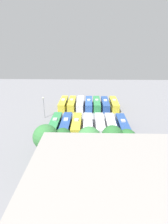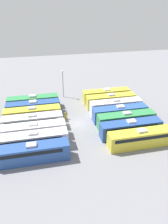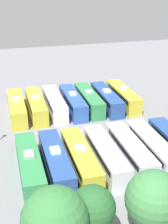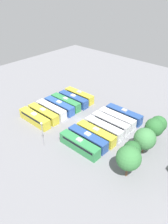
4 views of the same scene
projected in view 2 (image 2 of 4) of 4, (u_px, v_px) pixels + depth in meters
ground_plane at (78, 124)px, 46.55m from camera, size 127.05×127.05×0.00m
bus_0 at (141, 138)px, 39.02m from camera, size 2.62×12.03×3.38m
bus_1 at (131, 128)px, 41.93m from camera, size 2.62×12.03×3.38m
bus_2 at (126, 120)px, 44.86m from camera, size 2.62×12.03×3.38m
bus_3 at (120, 113)px, 47.50m from camera, size 2.62×12.03×3.38m
bus_4 at (116, 106)px, 50.42m from camera, size 2.62×12.03×3.38m
bus_5 at (111, 100)px, 53.27m from camera, size 2.62×12.03×3.38m
bus_6 at (106, 95)px, 56.17m from camera, size 2.62×12.03×3.38m
bus_7 at (32, 153)px, 35.29m from camera, size 2.62×12.03×3.38m
bus_8 at (34, 140)px, 38.32m from camera, size 2.62×12.03×3.38m
bus_9 at (34, 131)px, 41.06m from camera, size 2.62×12.03×3.38m
bus_10 at (33, 122)px, 44.05m from camera, size 2.62×12.03×3.38m
bus_11 at (32, 114)px, 46.94m from camera, size 2.62×12.03×3.38m
bus_12 at (33, 108)px, 49.69m from camera, size 2.62×12.03×3.38m
bus_13 at (33, 102)px, 52.45m from camera, size 2.62×12.03×3.38m
worker_person at (66, 116)px, 48.09m from camera, size 0.36×0.36×1.81m
light_pole at (63, 79)px, 56.89m from camera, size 0.60×0.60×7.42m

